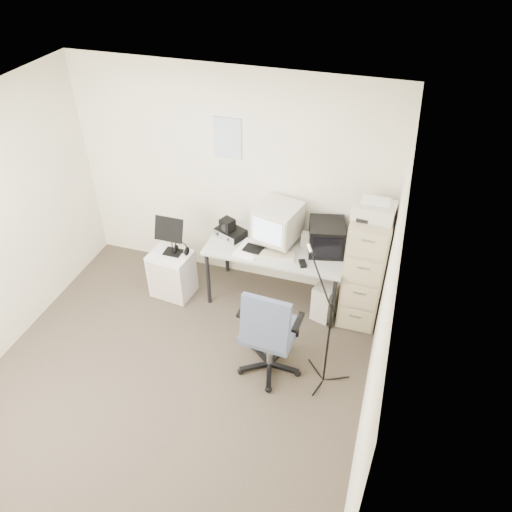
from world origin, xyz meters
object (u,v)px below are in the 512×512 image
(desk, at_px, (276,273))
(office_chair, at_px, (270,329))
(filing_cabinet, at_px, (365,267))
(side_cart, at_px, (172,274))

(desk, relative_size, office_chair, 1.37)
(filing_cabinet, bearing_deg, side_cart, -172.04)
(filing_cabinet, relative_size, desk, 0.87)
(filing_cabinet, height_order, desk, filing_cabinet)
(office_chair, bearing_deg, desk, 105.77)
(filing_cabinet, xyz_separation_m, office_chair, (-0.73, -1.06, -0.10))
(filing_cabinet, relative_size, side_cart, 2.33)
(filing_cabinet, height_order, office_chair, filing_cabinet)
(side_cart, bearing_deg, filing_cabinet, 14.38)
(desk, height_order, side_cart, desk)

